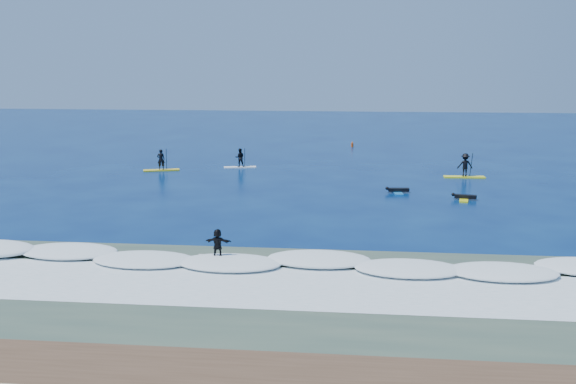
# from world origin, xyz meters

# --- Properties ---
(ground) EXTENTS (160.00, 160.00, 0.00)m
(ground) POSITION_xyz_m (0.00, 0.00, 0.00)
(ground) COLOR #04194B
(ground) RESTS_ON ground
(shallow_water) EXTENTS (90.00, 13.00, 0.01)m
(shallow_water) POSITION_xyz_m (0.00, -14.00, 0.01)
(shallow_water) COLOR #364A3C
(shallow_water) RESTS_ON ground
(breaking_wave) EXTENTS (40.00, 6.00, 0.30)m
(breaking_wave) POSITION_xyz_m (0.00, -10.00, 0.00)
(breaking_wave) COLOR white
(breaking_wave) RESTS_ON ground
(whitewater) EXTENTS (34.00, 5.00, 0.02)m
(whitewater) POSITION_xyz_m (0.00, -13.00, 0.00)
(whitewater) COLOR silver
(whitewater) RESTS_ON ground
(sup_paddler_left) EXTENTS (3.07, 1.65, 2.10)m
(sup_paddler_left) POSITION_xyz_m (-13.59, 14.10, 0.66)
(sup_paddler_left) COLOR yellow
(sup_paddler_left) RESTS_ON ground
(sup_paddler_center) EXTENTS (2.86, 1.28, 1.95)m
(sup_paddler_center) POSITION_xyz_m (-7.26, 16.22, 0.73)
(sup_paddler_center) COLOR white
(sup_paddler_center) RESTS_ON ground
(sup_paddler_right) EXTENTS (3.23, 0.93, 2.24)m
(sup_paddler_right) POSITION_xyz_m (11.28, 13.40, 0.87)
(sup_paddler_right) COLOR yellow
(sup_paddler_right) RESTS_ON ground
(prone_paddler_near) EXTENTS (1.65, 2.14, 0.43)m
(prone_paddler_near) POSITION_xyz_m (9.89, 4.98, 0.15)
(prone_paddler_near) COLOR yellow
(prone_paddler_near) RESTS_ON ground
(prone_paddler_far) EXTENTS (1.67, 2.13, 0.44)m
(prone_paddler_far) POSITION_xyz_m (5.61, 6.82, 0.15)
(prone_paddler_far) COLOR #186DB8
(prone_paddler_far) RESTS_ON ground
(wave_surfer) EXTENTS (1.98, 0.63, 1.42)m
(wave_surfer) POSITION_xyz_m (-3.64, -9.92, 0.80)
(wave_surfer) COLOR silver
(wave_surfer) RESTS_ON breaking_wave
(marker_buoy) EXTENTS (0.27, 0.27, 0.65)m
(marker_buoy) POSITION_xyz_m (2.34, 30.80, 0.28)
(marker_buoy) COLOR #CE4912
(marker_buoy) RESTS_ON ground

